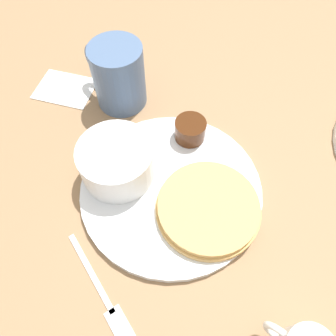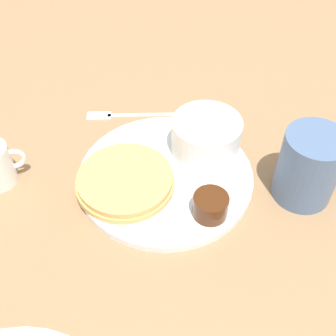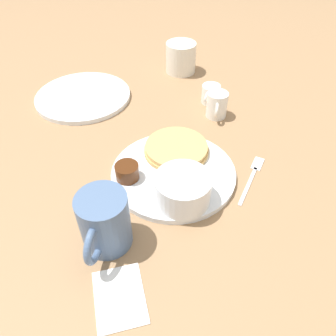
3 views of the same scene
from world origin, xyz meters
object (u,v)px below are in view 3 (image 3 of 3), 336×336
Objects in this scene: second_mug at (181,57)px; coffee_mug at (104,222)px; creamer_pitcher_far at (211,94)px; plate at (173,173)px; bowl at (183,188)px; creamer_pitcher_near at (217,105)px; fork at (253,174)px.

coffee_mug is at bearing -18.37° from second_mug.
coffee_mug reaches higher than creamer_pitcher_far.
plate is 0.09m from bowl.
bowl is 0.89× the size of coffee_mug.
second_mug reaches higher than creamer_pitcher_near.
coffee_mug is 1.53× the size of creamer_pitcher_near.
creamer_pitcher_near is 0.22m from fork.
plate is 0.24m from creamer_pitcher_near.
second_mug is (-0.46, -0.09, 0.04)m from fork.
plate is at bearing -25.53° from creamer_pitcher_far.
creamer_pitcher_far is at bearing -172.74° from fork.
creamer_pitcher_near reaches higher than plate.
bowl is 1.35× the size of creamer_pitcher_near.
bowl is at bearing -19.14° from creamer_pitcher_far.
plate is 0.46m from second_mug.
fork is at bearing 85.06° from plate.
plate reaches higher than fork.
creamer_pitcher_near is 0.25m from second_mug.
bowl is at bearing -6.83° from second_mug.
coffee_mug is at bearing -62.35° from bowl.
fork is (0.28, 0.04, -0.02)m from creamer_pitcher_far.
bowl is 0.17m from fork.
plate is 2.18× the size of coffee_mug.
creamer_pitcher_far is at bearing 154.47° from plate.
plate is 0.20m from coffee_mug.
second_mug is at bearing 173.17° from bowl.
bowl is at bearing 5.92° from plate.
creamer_pitcher_far is (-0.34, 0.12, -0.02)m from bowl.
coffee_mug is (0.07, -0.14, 0.01)m from bowl.
second_mug is at bearing 161.63° from coffee_mug.
creamer_pitcher_far is 0.50× the size of second_mug.
bowl reaches higher than creamer_pitcher_near.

